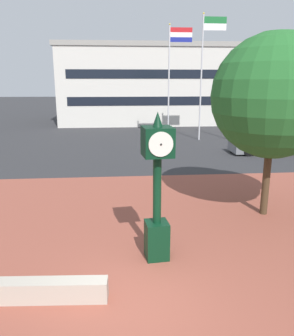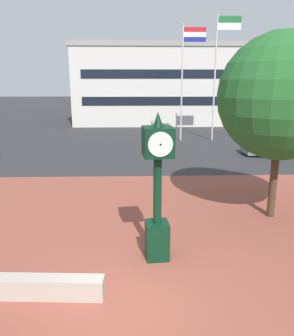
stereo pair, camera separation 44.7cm
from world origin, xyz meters
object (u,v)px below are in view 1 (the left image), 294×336
at_px(street_clock, 157,188).
at_px(car_street_mid, 263,145).
at_px(plaza_tree, 278,99).
at_px(flagpole_primary, 172,72).
at_px(civic_building, 158,84).
at_px(flagpole_secondary, 204,66).
at_px(street_lamp_post, 245,84).

bearing_deg(street_clock, car_street_mid, 50.81).
relative_size(plaza_tree, car_street_mid, 1.43).
height_order(street_clock, flagpole_primary, flagpole_primary).
xyz_separation_m(car_street_mid, civic_building, (-4.82, 19.90, 3.76)).
distance_m(flagpole_secondary, street_lamp_post, 3.57).
xyz_separation_m(plaza_tree, car_street_mid, (4.25, 10.32, -3.62)).
distance_m(street_clock, flagpole_secondary, 20.26).
distance_m(car_street_mid, street_lamp_post, 5.54).
relative_size(street_clock, plaza_tree, 0.63).
bearing_deg(civic_building, car_street_mid, -76.39).
distance_m(plaza_tree, flagpole_secondary, 16.14).
distance_m(flagpole_primary, flagpole_secondary, 2.63).
height_order(flagpole_secondary, street_lamp_post, flagpole_secondary).
bearing_deg(civic_building, flagpole_primary, -92.57).
xyz_separation_m(flagpole_secondary, civic_building, (-1.96, 14.22, -1.56)).
relative_size(car_street_mid, flagpole_secondary, 0.46).
xyz_separation_m(plaza_tree, flagpole_primary, (-1.21, 15.99, 1.27)).
height_order(plaza_tree, street_lamp_post, street_lamp_post).
distance_m(flagpole_primary, civic_building, 14.28).
xyz_separation_m(civic_building, street_lamp_post, (4.71, -16.05, 0.23)).
bearing_deg(flagpole_secondary, flagpole_primary, -180.00).
bearing_deg(civic_building, flagpole_secondary, -82.17).
relative_size(street_clock, street_lamp_post, 0.53).
relative_size(flagpole_primary, flagpole_secondary, 0.92).
bearing_deg(street_lamp_post, civic_building, 106.35).
height_order(street_clock, flagpole_secondary, flagpole_secondary).
xyz_separation_m(car_street_mid, flagpole_secondary, (-2.86, 5.68, 5.32)).
xyz_separation_m(street_clock, flagpole_primary, (3.35, 18.99, 3.41)).
bearing_deg(flagpole_secondary, street_lamp_post, -33.67).
height_order(civic_building, street_lamp_post, civic_building).
relative_size(street_clock, car_street_mid, 0.91).
xyz_separation_m(street_clock, street_lamp_post, (8.70, 17.15, 2.51)).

